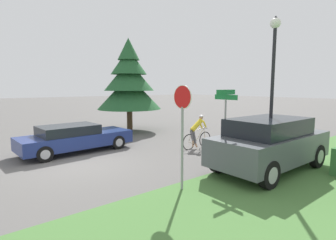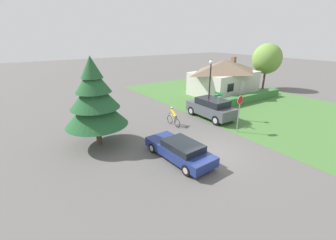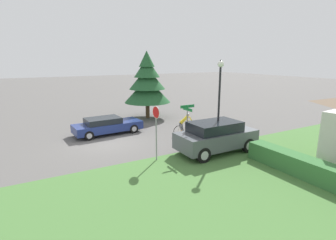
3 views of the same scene
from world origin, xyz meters
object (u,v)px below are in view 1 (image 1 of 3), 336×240
at_px(sedan_left_lane, 75,138).
at_px(stop_sign, 182,118).
at_px(cyclist, 197,132).
at_px(street_lamp, 273,67).
at_px(street_name_sign, 225,116).
at_px(parked_suv_right, 270,143).
at_px(conifer_tall_near, 129,82).

relative_size(sedan_left_lane, stop_sign, 1.67).
bearing_deg(cyclist, sedan_left_lane, 148.64).
relative_size(sedan_left_lane, street_lamp, 0.93).
distance_m(street_lamp, street_name_sign, 2.43).
xyz_separation_m(stop_sign, street_name_sign, (-0.17, 2.02, -0.10)).
height_order(parked_suv_right, conifer_tall_near, conifer_tall_near).
distance_m(sedan_left_lane, conifer_tall_near, 6.37).
distance_m(cyclist, stop_sign, 5.24).
relative_size(sedan_left_lane, street_name_sign, 1.75).
xyz_separation_m(sedan_left_lane, street_lamp, (6.63, 4.54, 2.92)).
distance_m(stop_sign, street_name_sign, 2.03).
xyz_separation_m(cyclist, parked_suv_right, (3.88, -0.39, 0.20)).
bearing_deg(conifer_tall_near, parked_suv_right, -2.56).
bearing_deg(parked_suv_right, stop_sign, 170.36).
distance_m(cyclist, street_name_sign, 3.82).
relative_size(cyclist, stop_sign, 0.62).
relative_size(parked_suv_right, street_name_sign, 1.69).
distance_m(sedan_left_lane, street_name_sign, 6.78).
relative_size(stop_sign, conifer_tall_near, 0.49).
xyz_separation_m(cyclist, conifer_tall_near, (-6.25, 0.06, 2.43)).
xyz_separation_m(cyclist, stop_sign, (3.30, -3.88, 1.26)).
relative_size(cyclist, conifer_tall_near, 0.30).
bearing_deg(cyclist, stop_sign, -139.39).
distance_m(stop_sign, street_lamp, 4.05).
bearing_deg(sedan_left_lane, street_name_sign, -68.30).
relative_size(sedan_left_lane, conifer_tall_near, 0.82).
relative_size(stop_sign, street_lamp, 0.56).
xyz_separation_m(sedan_left_lane, parked_suv_right, (6.77, 4.31, 0.33)).
distance_m(street_name_sign, conifer_tall_near, 9.66).
height_order(cyclist, conifer_tall_near, conifer_tall_near).
height_order(street_name_sign, conifer_tall_near, conifer_tall_near).
relative_size(parked_suv_right, street_lamp, 0.90).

